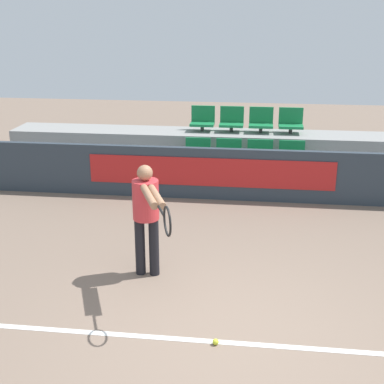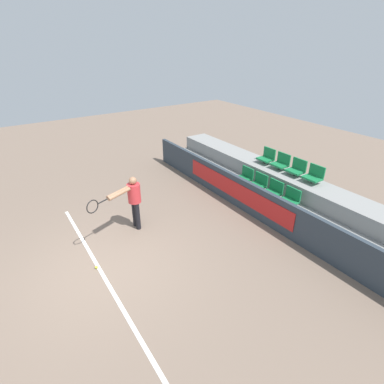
# 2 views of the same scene
# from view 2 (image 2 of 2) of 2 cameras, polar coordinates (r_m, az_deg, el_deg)

# --- Properties ---
(ground_plane) EXTENTS (30.00, 30.00, 0.00)m
(ground_plane) POSITION_cam_2_polar(r_m,az_deg,el_deg) (7.16, -16.34, -13.86)
(ground_plane) COLOR #7A6656
(court_baseline) EXTENTS (6.08, 0.08, 0.01)m
(court_baseline) POSITION_cam_2_polar(r_m,az_deg,el_deg) (7.14, -17.08, -14.06)
(court_baseline) COLOR white
(court_baseline) RESTS_ON ground
(barrier_wall) EXTENTS (10.08, 0.14, 0.95)m
(barrier_wall) POSITION_cam_2_polar(r_m,az_deg,el_deg) (8.79, 10.82, -1.12)
(barrier_wall) COLOR #2D3842
(barrier_wall) RESTS_ON ground
(bleacher_tier_front) EXTENTS (9.68, 0.90, 0.46)m
(bleacher_tier_front) POSITION_cam_2_polar(r_m,az_deg,el_deg) (9.24, 13.15, -1.62)
(bleacher_tier_front) COLOR gray
(bleacher_tier_front) RESTS_ON ground
(bleacher_tier_middle) EXTENTS (9.68, 0.90, 0.93)m
(bleacher_tier_middle) POSITION_cam_2_polar(r_m,az_deg,el_deg) (9.77, 16.98, 1.03)
(bleacher_tier_middle) COLOR gray
(bleacher_tier_middle) RESTS_ON ground
(stadium_chair_0) EXTENTS (0.48, 0.37, 0.50)m
(stadium_chair_0) POSITION_cam_2_polar(r_m,az_deg,el_deg) (9.67, 10.11, 3.00)
(stadium_chair_0) COLOR #333333
(stadium_chair_0) RESTS_ON bleacher_tier_front
(stadium_chair_1) EXTENTS (0.48, 0.37, 0.50)m
(stadium_chair_1) POSITION_cam_2_polar(r_m,az_deg,el_deg) (9.30, 12.61, 1.73)
(stadium_chair_1) COLOR #333333
(stadium_chair_1) RESTS_ON bleacher_tier_front
(stadium_chair_2) EXTENTS (0.48, 0.37, 0.50)m
(stadium_chair_2) POSITION_cam_2_polar(r_m,az_deg,el_deg) (8.95, 15.31, 0.35)
(stadium_chair_2) COLOR #333333
(stadium_chair_2) RESTS_ON bleacher_tier_front
(stadium_chair_3) EXTENTS (0.48, 0.37, 0.50)m
(stadium_chair_3) POSITION_cam_2_polar(r_m,az_deg,el_deg) (8.62, 18.21, -1.14)
(stadium_chair_3) COLOR #333333
(stadium_chair_3) RESTS_ON bleacher_tier_front
(stadium_chair_4) EXTENTS (0.48, 0.37, 0.50)m
(stadium_chair_4) POSITION_cam_2_polar(r_m,az_deg,el_deg) (10.11, 14.09, 6.53)
(stadium_chair_4) COLOR #333333
(stadium_chair_4) RESTS_ON bleacher_tier_middle
(stadium_chair_5) EXTENTS (0.48, 0.37, 0.50)m
(stadium_chair_5) POSITION_cam_2_polar(r_m,az_deg,el_deg) (9.75, 16.63, 5.43)
(stadium_chair_5) COLOR #333333
(stadium_chair_5) RESTS_ON bleacher_tier_middle
(stadium_chair_6) EXTENTS (0.48, 0.37, 0.50)m
(stadium_chair_6) POSITION_cam_2_polar(r_m,az_deg,el_deg) (9.42, 19.34, 4.25)
(stadium_chair_6) COLOR #333333
(stadium_chair_6) RESTS_ON bleacher_tier_middle
(stadium_chair_7) EXTENTS (0.48, 0.37, 0.50)m
(stadium_chair_7) POSITION_cam_2_polar(r_m,az_deg,el_deg) (9.11, 22.23, 2.97)
(stadium_chair_7) COLOR #333333
(stadium_chair_7) RESTS_ON bleacher_tier_middle
(tennis_player) EXTENTS (0.72, 1.52, 1.49)m
(tennis_player) POSITION_cam_2_polar(r_m,az_deg,el_deg) (7.83, -11.35, -1.15)
(tennis_player) COLOR black
(tennis_player) RESTS_ON ground
(tennis_ball) EXTENTS (0.07, 0.07, 0.07)m
(tennis_ball) POSITION_cam_2_polar(r_m,az_deg,el_deg) (7.20, -17.75, -13.50)
(tennis_ball) COLOR #CCDB33
(tennis_ball) RESTS_ON ground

